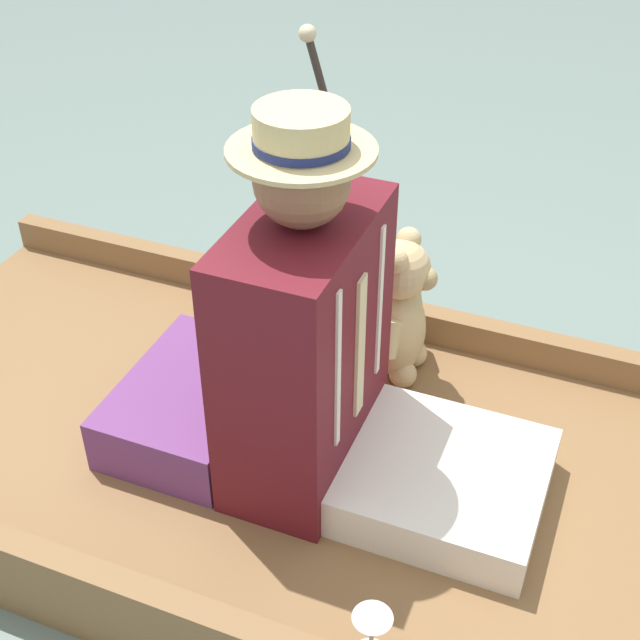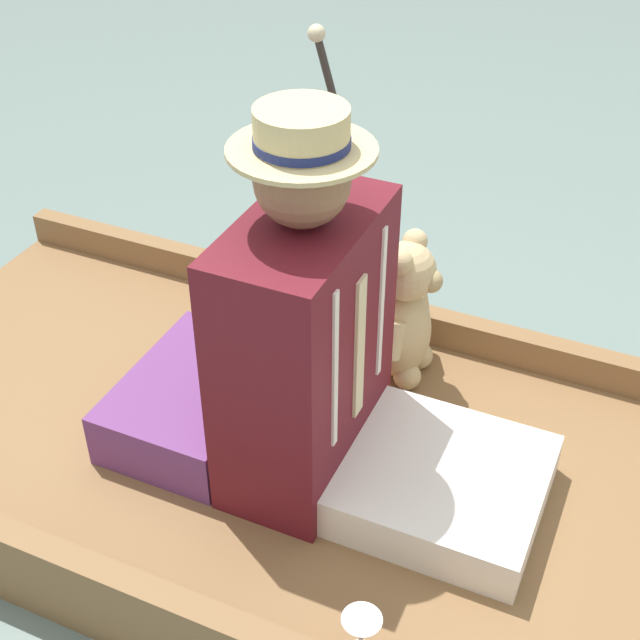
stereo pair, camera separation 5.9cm
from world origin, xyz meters
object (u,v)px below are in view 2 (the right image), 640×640
at_px(seated_person, 331,360).
at_px(walking_cane, 353,174).
at_px(wine_glass, 361,629).
at_px(teddy_bear, 405,314).

relative_size(seated_person, walking_cane, 1.02).
relative_size(seated_person, wine_glass, 7.34).
distance_m(wine_glass, walking_cane, 1.14).
height_order(teddy_bear, walking_cane, walking_cane).
bearing_deg(wine_glass, walking_cane, -156.12).
bearing_deg(wine_glass, seated_person, -149.72).
xyz_separation_m(seated_person, wine_glass, (0.45, 0.27, -0.24)).
height_order(wine_glass, walking_cane, walking_cane).
xyz_separation_m(seated_person, walking_cane, (-0.51, -0.16, 0.19)).
height_order(seated_person, wine_glass, seated_person).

